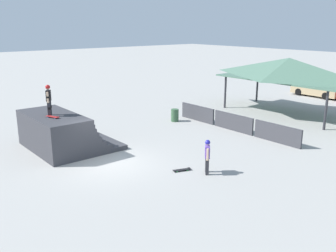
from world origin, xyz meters
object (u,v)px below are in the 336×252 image
skater_on_deck (49,98)px  skateboard_on_ground (182,170)px  trash_bin (175,115)px  parked_car_tan (316,90)px  skateboard_on_deck (53,117)px  bystander_walking (207,154)px

skater_on_deck → skateboard_on_ground: bearing=58.2°
trash_bin → parked_car_tan: 16.11m
skater_on_deck → skateboard_on_deck: 1.03m
bystander_walking → trash_bin: 9.41m
skateboard_on_ground → parked_car_tan: bearing=34.3°
skateboard_on_ground → trash_bin: trash_bin is taller
skateboard_on_ground → trash_bin: (-7.09, 5.58, 0.37)m
skateboard_on_ground → parked_car_tan: 22.41m
skater_on_deck → trash_bin: (-0.70, 9.02, -2.42)m
trash_bin → skateboard_on_ground: bearing=-38.2°
trash_bin → skater_on_deck: bearing=-85.6°
skater_on_deck → trash_bin: bearing=124.4°
skateboard_on_deck → skateboard_on_ground: size_ratio=0.96×
skateboard_on_ground → trash_bin: bearing=71.0°
trash_bin → parked_car_tan: parked_car_tan is taller
skateboard_on_ground → parked_car_tan: parked_car_tan is taller
trash_bin → parked_car_tan: size_ratio=0.19×
skater_on_deck → skateboard_on_ground: 7.77m
skateboard_on_deck → bystander_walking: (6.75, 4.17, -1.06)m
skateboard_on_deck → trash_bin: size_ratio=0.97×
skater_on_deck → bystander_walking: (7.31, 4.09, -1.92)m
skateboard_on_deck → trash_bin: (-1.25, 9.10, -1.56)m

